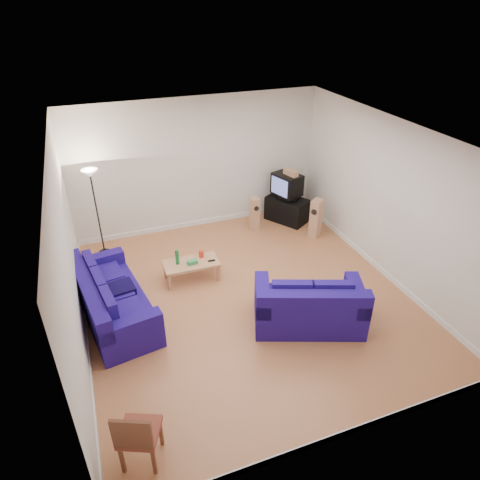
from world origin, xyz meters
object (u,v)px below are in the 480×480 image
object	(u,v)px
television	(287,184)
sofa_three_seat	(111,302)
coffee_table	(191,265)
tv_stand	(287,210)
sofa_loveseat	(309,308)

from	to	relation	value
television	sofa_three_seat	bearing A→B (deg)	-81.64
coffee_table	television	xyz separation A→B (m)	(2.95, 1.69, 0.65)
tv_stand	sofa_loveseat	bearing A→B (deg)	-52.41
tv_stand	coffee_table	bearing A→B (deg)	-93.00
television	tv_stand	bearing A→B (deg)	8.85
sofa_three_seat	television	bearing A→B (deg)	107.85
sofa_three_seat	sofa_loveseat	xyz separation A→B (m)	(3.27, -1.41, 0.02)
sofa_loveseat	television	world-z (taller)	television
sofa_three_seat	tv_stand	world-z (taller)	sofa_three_seat
sofa_loveseat	tv_stand	xyz separation A→B (m)	(1.38, 3.73, -0.05)
sofa_loveseat	television	distance (m)	4.06
sofa_three_seat	television	xyz separation A→B (m)	(4.63, 2.36, 0.66)
coffee_table	tv_stand	size ratio (longest dim) A/B	1.10
sofa_three_seat	television	size ratio (longest dim) A/B	3.10
sofa_loveseat	tv_stand	size ratio (longest dim) A/B	2.10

